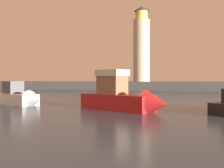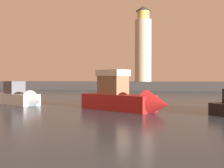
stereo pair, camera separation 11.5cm
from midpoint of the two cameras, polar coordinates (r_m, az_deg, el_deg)
ground_plane at (r=31.59m, az=6.42°, el=-3.66°), size 220.00×220.00×0.00m
breakwater at (r=61.48m, az=9.77°, el=-0.43°), size 83.00×5.26×2.03m
lighthouse at (r=62.22m, az=6.84°, el=8.23°), size 3.84×3.84×17.61m
motorboat_1 at (r=21.70m, az=3.00°, el=-2.98°), size 8.19×5.65×3.73m
motorboat_3 at (r=28.20m, az=-19.08°, el=-2.76°), size 7.17×4.86×2.72m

